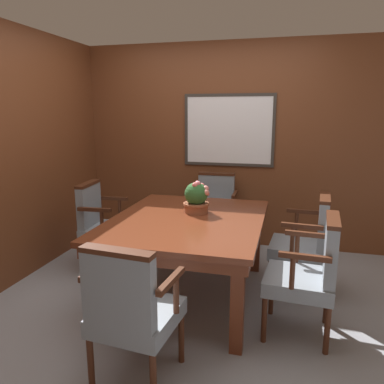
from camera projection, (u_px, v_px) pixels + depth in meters
ground_plane at (175, 300)px, 3.33m from camera, size 14.00×14.00×0.00m
wall_back at (213, 146)px, 4.62m from camera, size 7.20×0.08×2.45m
wall_left at (6, 157)px, 3.47m from camera, size 0.06×7.20×2.45m
dining_table at (188, 228)px, 3.29m from camera, size 1.29×1.62×0.73m
chair_right_far at (306, 240)px, 3.38m from camera, size 0.53×0.55×0.92m
chair_head_far at (214, 209)px, 4.45m from camera, size 0.53×0.50×0.92m
chair_right_near at (310, 271)px, 2.72m from camera, size 0.52×0.55×0.92m
chair_left_far at (102, 222)px, 3.93m from camera, size 0.53×0.55×0.92m
chair_head_near at (131, 308)px, 2.21m from camera, size 0.55×0.53×0.92m
potted_plant at (197, 198)px, 3.42m from camera, size 0.24×0.24×0.30m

